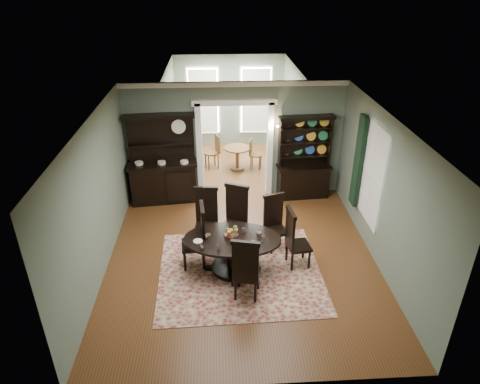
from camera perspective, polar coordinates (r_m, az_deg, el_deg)
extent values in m
cube|color=brown|center=(9.00, 0.25, -9.08)|extent=(5.50, 6.00, 0.01)
cube|color=silver|center=(7.58, 0.30, 9.39)|extent=(5.50, 6.00, 0.01)
cube|color=slate|center=(8.48, -18.60, -1.11)|extent=(0.01, 6.00, 3.00)
cube|color=slate|center=(8.78, 18.50, -0.09)|extent=(0.01, 6.00, 3.00)
cube|color=slate|center=(5.73, 2.22, -15.04)|extent=(5.50, 0.01, 3.00)
cube|color=slate|center=(10.98, -10.34, 6.59)|extent=(1.85, 0.01, 3.00)
cube|color=slate|center=(11.14, 8.78, 7.01)|extent=(1.85, 0.01, 3.00)
cube|color=slate|center=(10.53, -0.76, 13.26)|extent=(1.80, 0.01, 0.50)
cube|color=white|center=(10.43, -0.75, 14.20)|extent=(5.50, 0.10, 0.12)
cube|color=brown|center=(13.10, -1.04, 3.48)|extent=(3.50, 3.50, 0.01)
cube|color=silver|center=(12.18, -1.17, 16.47)|extent=(3.50, 3.50, 0.01)
cube|color=slate|center=(12.61, -9.18, 9.48)|extent=(0.01, 3.50, 3.00)
cube|color=slate|center=(12.74, 6.90, 9.82)|extent=(0.01, 3.50, 3.00)
cube|color=slate|center=(14.23, -1.40, 11.93)|extent=(3.50, 0.01, 3.00)
cube|color=white|center=(14.17, -4.91, 11.97)|extent=(1.05, 0.06, 2.20)
cube|color=white|center=(14.22, 2.11, 12.12)|extent=(1.05, 0.06, 2.20)
cube|color=white|center=(11.00, -5.42, 5.55)|extent=(0.14, 0.25, 2.50)
cube|color=white|center=(11.07, 3.97, 5.77)|extent=(0.14, 0.25, 2.50)
cube|color=white|center=(10.59, -0.75, 11.95)|extent=(2.08, 0.25, 0.14)
cube|color=white|center=(9.23, 17.28, 2.20)|extent=(0.02, 1.10, 2.00)
cube|color=white|center=(9.22, 17.20, 2.20)|extent=(0.01, 1.22, 2.12)
cube|color=black|center=(9.78, 15.52, 3.92)|extent=(0.10, 0.35, 2.10)
cube|color=#B87331|center=(10.80, 4.39, 8.57)|extent=(0.08, 0.05, 0.18)
sphere|color=#FFD88C|center=(10.62, 3.97, 8.70)|extent=(0.07, 0.07, 0.07)
sphere|color=#FFD88C|center=(10.64, 5.05, 8.71)|extent=(0.07, 0.07, 0.07)
cube|color=maroon|center=(8.69, 0.00, -10.53)|extent=(3.25, 2.92, 0.01)
ellipsoid|color=black|center=(8.33, -1.01, -6.32)|extent=(1.98, 1.33, 0.05)
cylinder|color=black|center=(8.35, -1.01, -6.52)|extent=(1.88, 1.88, 0.03)
cylinder|color=black|center=(8.52, -0.99, -8.24)|extent=(0.24, 0.24, 0.66)
cylinder|color=black|center=(8.72, -0.98, -9.99)|extent=(0.84, 0.84, 0.10)
cylinder|color=white|center=(8.36, -1.17, -5.77)|extent=(0.28, 0.28, 0.05)
cube|color=black|center=(9.18, -4.51, -4.71)|extent=(0.51, 0.49, 0.06)
cube|color=black|center=(9.14, -4.48, -1.83)|extent=(0.48, 0.09, 0.80)
cube|color=black|center=(8.94, -4.57, 0.47)|extent=(0.52, 0.12, 0.08)
cylinder|color=black|center=(9.18, -5.74, -6.55)|extent=(0.05, 0.05, 0.47)
cylinder|color=black|center=(9.14, -3.41, -6.62)|extent=(0.05, 0.05, 0.47)
cylinder|color=black|center=(9.48, -5.47, -5.29)|extent=(0.05, 0.05, 0.47)
cylinder|color=black|center=(9.44, -3.22, -5.34)|extent=(0.05, 0.05, 0.47)
cube|color=black|center=(9.16, -0.88, -4.58)|extent=(0.64, 0.63, 0.06)
cube|color=black|center=(9.11, -0.41, -1.64)|extent=(0.47, 0.25, 0.83)
cube|color=black|center=(8.90, -0.42, 0.75)|extent=(0.52, 0.28, 0.09)
cylinder|color=black|center=(9.20, -2.43, -6.24)|extent=(0.05, 0.05, 0.49)
cylinder|color=black|center=(9.08, -0.18, -6.73)|extent=(0.05, 0.05, 0.49)
cylinder|color=black|center=(9.50, -1.53, -5.03)|extent=(0.05, 0.05, 0.49)
cylinder|color=black|center=(9.38, 0.66, -5.48)|extent=(0.05, 0.05, 0.49)
cube|color=black|center=(9.13, 4.86, -5.19)|extent=(0.54, 0.53, 0.06)
cube|color=black|center=(9.08, 4.46, -2.58)|extent=(0.43, 0.17, 0.74)
cube|color=black|center=(8.89, 4.54, -0.48)|extent=(0.47, 0.20, 0.08)
cylinder|color=black|center=(9.07, 4.28, -7.11)|extent=(0.05, 0.05, 0.44)
cylinder|color=black|center=(9.19, 6.23, -6.66)|extent=(0.05, 0.05, 0.44)
cylinder|color=black|center=(9.32, 3.41, -5.99)|extent=(0.05, 0.05, 0.44)
cylinder|color=black|center=(9.44, 5.32, -5.57)|extent=(0.05, 0.05, 0.44)
cube|color=black|center=(8.64, -6.25, -7.03)|extent=(0.50, 0.52, 0.06)
cube|color=black|center=(8.42, -4.97, -4.61)|extent=(0.09, 0.48, 0.81)
cube|color=black|center=(8.20, -5.09, -2.15)|extent=(0.12, 0.53, 0.08)
cylinder|color=black|center=(8.94, -7.43, -7.69)|extent=(0.05, 0.05, 0.48)
cylinder|color=black|center=(8.63, -7.37, -9.13)|extent=(0.05, 0.05, 0.48)
cylinder|color=black|center=(8.94, -5.01, -7.53)|extent=(0.05, 0.05, 0.48)
cylinder|color=black|center=(8.64, -4.85, -8.96)|extent=(0.05, 0.05, 0.48)
cube|color=black|center=(8.69, 7.82, -7.12)|extent=(0.50, 0.52, 0.06)
cube|color=black|center=(8.41, 6.70, -5.07)|extent=(0.11, 0.46, 0.78)
cube|color=black|center=(8.20, 6.85, -2.73)|extent=(0.14, 0.50, 0.08)
cylinder|color=black|center=(8.74, 9.22, -8.86)|extent=(0.05, 0.05, 0.46)
cylinder|color=black|center=(9.01, 8.45, -7.54)|extent=(0.05, 0.05, 0.46)
cylinder|color=black|center=(8.63, 6.96, -9.19)|extent=(0.05, 0.05, 0.46)
cylinder|color=black|center=(8.91, 6.25, -7.84)|extent=(0.05, 0.05, 0.46)
cube|color=black|center=(7.88, 0.94, -10.91)|extent=(0.56, 0.54, 0.06)
cube|color=black|center=(7.47, 0.72, -9.44)|extent=(0.47, 0.15, 0.79)
cube|color=black|center=(7.23, 0.74, -6.88)|extent=(0.51, 0.18, 0.08)
cylinder|color=black|center=(8.15, 2.43, -11.53)|extent=(0.05, 0.05, 0.47)
cylinder|color=black|center=(8.19, -0.16, -11.27)|extent=(0.05, 0.05, 0.47)
cylinder|color=black|center=(7.87, 2.07, -13.20)|extent=(0.05, 0.05, 0.47)
cylinder|color=black|center=(7.91, -0.62, -12.92)|extent=(0.05, 0.05, 0.47)
cube|color=black|center=(11.10, -10.13, 1.24)|extent=(1.67, 0.72, 1.02)
cube|color=black|center=(10.88, -10.36, 3.72)|extent=(1.78, 0.79, 0.05)
cube|color=black|center=(10.86, -10.51, 7.14)|extent=(1.62, 0.25, 1.20)
cube|color=black|center=(10.81, -10.51, 6.35)|extent=(1.59, 0.45, 0.04)
cube|color=black|center=(10.56, -10.85, 9.89)|extent=(1.75, 0.53, 0.08)
cube|color=black|center=(11.30, 8.37, 1.37)|extent=(1.33, 0.55, 0.83)
cube|color=black|center=(11.12, 8.52, 3.34)|extent=(1.42, 0.61, 0.04)
cube|color=black|center=(11.04, 8.57, 6.76)|extent=(1.30, 0.15, 1.26)
cube|color=black|center=(10.85, 5.38, 6.56)|extent=(0.06, 0.24, 1.30)
cube|color=black|center=(11.11, 11.87, 6.59)|extent=(0.06, 0.24, 1.30)
cube|color=black|center=(10.73, 8.93, 9.78)|extent=(1.41, 0.39, 0.07)
cube|color=black|center=(11.10, 8.53, 4.80)|extent=(1.31, 0.33, 0.03)
cube|color=black|center=(10.96, 8.66, 6.59)|extent=(1.31, 0.33, 0.03)
cube|color=black|center=(10.83, 8.80, 8.42)|extent=(1.31, 0.33, 0.03)
cylinder|color=brown|center=(12.62, -0.37, 5.88)|extent=(0.75, 0.75, 0.04)
cylinder|color=brown|center=(12.75, -0.37, 4.50)|extent=(0.09, 0.09, 0.66)
cylinder|color=brown|center=(12.88, -0.37, 3.19)|extent=(0.41, 0.41, 0.06)
cylinder|color=brown|center=(12.83, -3.81, 5.23)|extent=(0.42, 0.42, 0.04)
cube|color=brown|center=(12.79, -3.03, 6.46)|extent=(0.16, 0.37, 0.53)
cylinder|color=brown|center=(13.01, -4.61, 4.38)|extent=(0.04, 0.04, 0.48)
cylinder|color=brown|center=(12.75, -4.18, 3.90)|extent=(0.04, 0.04, 0.48)
cylinder|color=brown|center=(13.10, -3.38, 4.59)|extent=(0.04, 0.04, 0.48)
cylinder|color=brown|center=(12.84, -2.92, 4.11)|extent=(0.04, 0.04, 0.48)
cylinder|color=brown|center=(12.84, 2.14, 4.98)|extent=(0.37, 0.37, 0.04)
cube|color=brown|center=(12.77, 1.42, 6.00)|extent=(0.11, 0.33, 0.46)
cylinder|color=brown|center=(12.78, 2.61, 3.85)|extent=(0.03, 0.03, 0.42)
cylinder|color=brown|center=(13.02, 2.79, 4.31)|extent=(0.03, 0.03, 0.42)
cylinder|color=brown|center=(12.82, 1.46, 3.95)|extent=(0.03, 0.03, 0.42)
cylinder|color=brown|center=(13.05, 1.66, 4.40)|extent=(0.03, 0.03, 0.42)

